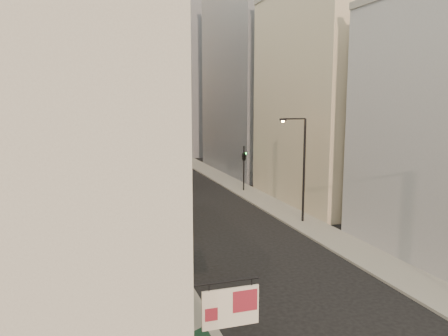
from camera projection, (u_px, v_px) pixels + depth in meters
sidewalk_left at (112, 172)px, 61.28m from camera, size 3.00×140.00×0.15m
sidewalk_right at (202, 168)px, 65.21m from camera, size 3.00×140.00×0.15m
near_building_left at (60, 203)px, 15.72m from camera, size 8.30×23.04×12.30m
left_bldg_beige at (55, 126)px, 31.14m from camera, size 8.00×12.00×16.00m
left_bldg_grey at (63, 99)px, 45.92m from camera, size 8.00×16.00×20.00m
left_bldg_tan at (69, 111)px, 63.10m from camera, size 8.00×18.00×17.00m
left_bldg_wingrid at (71, 90)px, 81.42m from camera, size 8.00×20.00×24.00m
right_bldg_beige at (323, 99)px, 41.87m from camera, size 8.00×16.00×20.00m
right_bldg_wingrid at (249, 78)px, 60.26m from camera, size 8.00×20.00×26.00m
highrise at (227, 22)px, 86.59m from camera, size 21.00×23.00×51.20m
clock_tower at (124, 66)px, 95.22m from camera, size 14.00×14.00×44.90m
white_tower at (188, 57)px, 85.21m from camera, size 8.00×8.00×41.50m
streetlamp_mid at (302, 164)px, 34.62m from camera, size 2.22×0.36×8.45m
traffic_light_left at (116, 161)px, 46.82m from camera, size 0.58×0.49×5.00m
traffic_light_right at (244, 156)px, 47.29m from camera, size 0.76×0.76×5.00m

